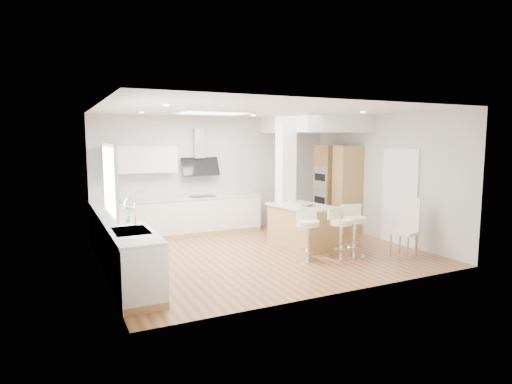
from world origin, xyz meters
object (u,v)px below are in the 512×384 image
peninsula (302,225)px  dining_chair (407,225)px  bar_stool_c (354,228)px  bar_stool_a (308,232)px  bar_stool_b (340,231)px

peninsula → dining_chair: size_ratio=1.36×
bar_stool_c → dining_chair: (1.01, -0.35, 0.04)m
bar_stool_a → bar_stool_b: bar_stool_a is taller
peninsula → bar_stool_c: 1.24m
peninsula → bar_stool_a: size_ratio=1.59×
peninsula → bar_stool_c: bearing=-77.9°
bar_stool_b → dining_chair: (1.31, -0.38, 0.07)m
dining_chair → bar_stool_a: bearing=148.7°
peninsula → bar_stool_b: size_ratio=1.61×
peninsula → bar_stool_b: 1.15m
bar_stool_a → bar_stool_b: 0.65m
bar_stool_a → dining_chair: size_ratio=0.86×
bar_stool_a → dining_chair: 2.02m
bar_stool_b → bar_stool_c: (0.30, -0.02, 0.02)m
peninsula → bar_stool_c: (0.42, -1.16, 0.12)m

